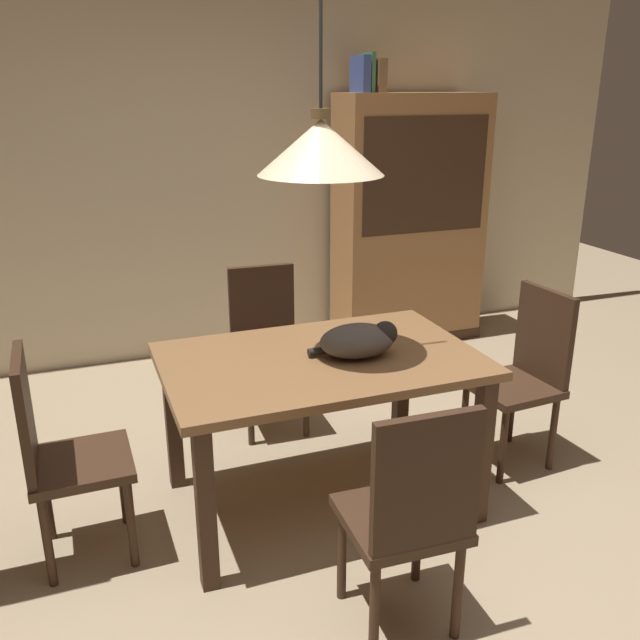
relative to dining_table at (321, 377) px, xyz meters
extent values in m
plane|color=#998466|center=(0.12, -0.44, -0.65)|extent=(10.00, 10.00, 0.00)
cube|color=beige|center=(0.12, 2.21, 0.80)|extent=(6.40, 0.10, 2.90)
cube|color=brown|center=(0.00, 0.00, 0.08)|extent=(1.40, 0.90, 0.04)
cube|color=#382316|center=(-0.62, -0.39, -0.29)|extent=(0.07, 0.07, 0.71)
cube|color=#382316|center=(0.62, -0.39, -0.29)|extent=(0.07, 0.07, 0.71)
cube|color=#382316|center=(-0.62, 0.39, -0.29)|extent=(0.07, 0.07, 0.71)
cube|color=#382316|center=(0.62, 0.39, -0.29)|extent=(0.07, 0.07, 0.71)
cube|color=#382316|center=(1.05, 0.00, -0.22)|extent=(0.43, 0.43, 0.04)
cube|color=#322014|center=(1.23, 0.01, 0.04)|extent=(0.06, 0.38, 0.48)
cylinder|color=#382316|center=(0.88, 0.15, -0.44)|extent=(0.04, 0.04, 0.41)
cylinder|color=#382316|center=(0.90, -0.17, -0.44)|extent=(0.04, 0.04, 0.41)
cylinder|color=#382316|center=(1.20, 0.17, -0.44)|extent=(0.04, 0.04, 0.41)
cylinder|color=#382316|center=(1.22, -0.15, -0.44)|extent=(0.04, 0.04, 0.41)
cube|color=#382316|center=(-1.05, 0.00, -0.22)|extent=(0.40, 0.40, 0.04)
cube|color=#322014|center=(-1.23, 0.00, 0.04)|extent=(0.04, 0.38, 0.48)
cylinder|color=#382316|center=(-0.89, -0.16, -0.44)|extent=(0.04, 0.04, 0.41)
cylinder|color=#382316|center=(-0.89, 0.16, -0.44)|extent=(0.04, 0.04, 0.41)
cylinder|color=#382316|center=(-1.21, -0.16, -0.44)|extent=(0.04, 0.04, 0.41)
cylinder|color=#382316|center=(-1.21, 0.16, -0.44)|extent=(0.04, 0.04, 0.41)
cube|color=#382316|center=(0.00, 0.80, -0.22)|extent=(0.42, 0.42, 0.04)
cube|color=#322014|center=(0.01, 0.98, 0.04)|extent=(0.38, 0.05, 0.48)
cylinder|color=#382316|center=(-0.17, 0.65, -0.44)|extent=(0.04, 0.04, 0.41)
cylinder|color=#382316|center=(0.15, 0.63, -0.44)|extent=(0.04, 0.04, 0.41)
cylinder|color=#382316|center=(-0.15, 0.97, -0.44)|extent=(0.04, 0.04, 0.41)
cylinder|color=#382316|center=(0.17, 0.95, -0.44)|extent=(0.04, 0.04, 0.41)
cube|color=#382316|center=(0.00, -0.80, -0.22)|extent=(0.42, 0.42, 0.04)
cube|color=#322014|center=(-0.01, -0.98, 0.04)|extent=(0.38, 0.05, 0.48)
cylinder|color=#382316|center=(0.17, -0.65, -0.44)|extent=(0.04, 0.04, 0.41)
cylinder|color=#382316|center=(-0.15, -0.63, -0.44)|extent=(0.04, 0.04, 0.41)
cylinder|color=#382316|center=(0.15, -0.97, -0.44)|extent=(0.04, 0.04, 0.41)
cylinder|color=#382316|center=(-0.17, -0.95, -0.44)|extent=(0.04, 0.04, 0.41)
ellipsoid|color=#4C4742|center=(0.15, -0.05, 0.18)|extent=(0.36, 0.25, 0.15)
sphere|color=black|center=(0.28, -0.07, 0.20)|extent=(0.11, 0.11, 0.11)
cylinder|color=black|center=(0.03, 0.01, 0.13)|extent=(0.18, 0.04, 0.04)
cone|color=beige|center=(0.00, 0.00, 1.01)|extent=(0.52, 0.52, 0.22)
cylinder|color=#513D23|center=(0.00, 0.00, 1.14)|extent=(0.08, 0.08, 0.04)
cube|color=olive|center=(1.42, 1.88, 0.28)|extent=(1.10, 0.44, 1.85)
cube|color=#382316|center=(1.42, 1.66, 0.65)|extent=(0.97, 0.01, 0.81)
cube|color=#382316|center=(1.42, 1.88, -0.61)|extent=(1.12, 0.45, 0.08)
cube|color=#384C93|center=(1.00, 1.88, 1.32)|extent=(0.06, 0.24, 0.24)
cube|color=#427A4C|center=(1.06, 1.88, 1.33)|extent=(0.03, 0.20, 0.26)
cube|color=brown|center=(1.12, 1.88, 1.31)|extent=(0.06, 0.24, 0.22)
camera|label=1|loc=(-0.99, -2.62, 1.24)|focal=37.99mm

